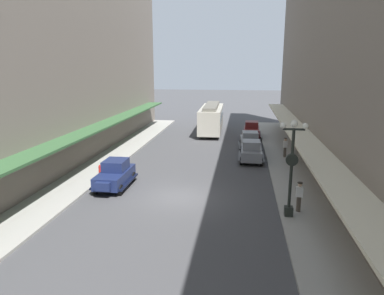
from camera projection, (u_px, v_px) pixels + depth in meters
The scene contains 13 objects.
ground_plane at pixel (178, 197), 21.89m from camera, with size 200.00×200.00×0.00m, color #424244.
sidewalk_left at pixel (65, 190), 22.91m from camera, with size 3.00×60.00×0.15m, color #99968E.
sidewalk_right at pixel (303, 203), 20.84m from camera, with size 3.00×60.00×0.15m, color #99968E.
building_row_right at pixel (369, 39), 18.35m from camera, with size 4.30×60.00×18.69m.
parked_car_0 at pixel (115, 174), 23.52m from camera, with size 2.17×4.27×1.84m.
parked_car_1 at pixel (250, 141), 33.94m from camera, with size 2.30×4.32×1.84m.
parked_car_2 at pixel (251, 151), 29.93m from camera, with size 2.16×4.27×1.84m.
parked_car_3 at pixel (252, 130), 39.74m from camera, with size 2.22×4.29×1.84m.
streetcar at pixel (211, 117), 42.53m from camera, with size 2.71×9.65×3.46m.
lamp_post_with_clock at pixel (292, 165), 18.22m from camera, with size 1.42×0.44×5.16m.
fire_hydrant at pixel (100, 170), 25.62m from camera, with size 0.24×0.24×0.82m.
pedestrian_0 at pixel (285, 147), 30.83m from camera, with size 0.36×0.28×1.67m.
pedestrian_1 at pixel (299, 196), 19.23m from camera, with size 0.36×0.28×1.67m.
Camera 1 is at (3.77, -20.28, 7.99)m, focal length 32.88 mm.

